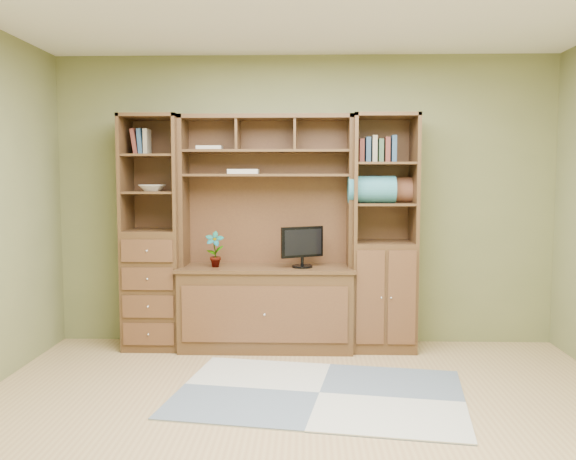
{
  "coord_description": "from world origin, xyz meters",
  "views": [
    {
      "loc": [
        0.01,
        -3.54,
        1.51
      ],
      "look_at": [
        -0.13,
        1.2,
        1.1
      ],
      "focal_mm": 38.0,
      "sensor_mm": 36.0,
      "label": 1
    }
  ],
  "objects_px": {
    "left_tower": "(153,232)",
    "right_tower": "(383,233)",
    "center_hutch": "(266,233)",
    "monitor": "(302,239)"
  },
  "relations": [
    {
      "from": "left_tower",
      "to": "right_tower",
      "type": "bearing_deg",
      "value": 0.0
    },
    {
      "from": "center_hutch",
      "to": "right_tower",
      "type": "distance_m",
      "value": 1.03
    },
    {
      "from": "left_tower",
      "to": "right_tower",
      "type": "xyz_separation_m",
      "value": [
        2.02,
        0.0,
        0.0
      ]
    },
    {
      "from": "right_tower",
      "to": "monitor",
      "type": "bearing_deg",
      "value": -173.96
    },
    {
      "from": "center_hutch",
      "to": "monitor",
      "type": "xyz_separation_m",
      "value": [
        0.32,
        -0.03,
        -0.05
      ]
    },
    {
      "from": "center_hutch",
      "to": "right_tower",
      "type": "xyz_separation_m",
      "value": [
        1.02,
        0.04,
        0.0
      ]
    },
    {
      "from": "left_tower",
      "to": "monitor",
      "type": "relative_size",
      "value": 4.19
    },
    {
      "from": "center_hutch",
      "to": "monitor",
      "type": "distance_m",
      "value": 0.32
    },
    {
      "from": "center_hutch",
      "to": "monitor",
      "type": "relative_size",
      "value": 4.19
    },
    {
      "from": "right_tower",
      "to": "monitor",
      "type": "height_order",
      "value": "right_tower"
    }
  ]
}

